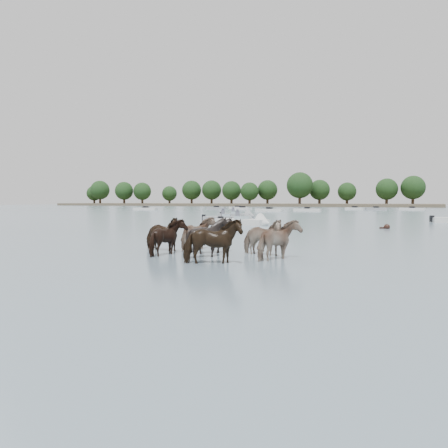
% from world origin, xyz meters
% --- Properties ---
extents(ground, '(400.00, 400.00, 0.00)m').
position_xyz_m(ground, '(0.00, 0.00, 0.00)').
color(ground, '#4B5F6B').
rests_on(ground, ground).
extents(shoreline, '(160.00, 30.00, 1.00)m').
position_xyz_m(shoreline, '(-70.00, 150.00, 0.50)').
color(shoreline, '#4C4233').
rests_on(shoreline, ground).
extents(pony_herd, '(6.72, 5.04, 1.57)m').
position_xyz_m(pony_herd, '(-0.10, 0.79, 0.62)').
color(pony_herd, black).
rests_on(pony_herd, ground).
extents(swimming_pony, '(0.72, 0.44, 0.44)m').
position_xyz_m(swimming_pony, '(4.04, 19.99, 0.10)').
color(swimming_pony, black).
rests_on(swimming_pony, ground).
extents(motorboat_a, '(5.24, 3.25, 1.92)m').
position_xyz_m(motorboat_a, '(-10.73, 26.01, 0.23)').
color(motorboat_a, gray).
rests_on(motorboat_a, ground).
extents(motorboat_b, '(5.35, 2.68, 1.92)m').
position_xyz_m(motorboat_b, '(-6.79, 20.40, 0.23)').
color(motorboat_b, silver).
rests_on(motorboat_b, ground).
extents(motorboat_f, '(4.81, 2.07, 1.92)m').
position_xyz_m(motorboat_f, '(-13.71, 34.66, 0.23)').
color(motorboat_f, gray).
rests_on(motorboat_f, ground).
extents(distant_flotilla, '(105.64, 28.61, 0.93)m').
position_xyz_m(distant_flotilla, '(0.24, 76.71, 0.26)').
color(distant_flotilla, silver).
rests_on(distant_flotilla, ground).
extents(treeline, '(148.41, 20.00, 12.59)m').
position_xyz_m(treeline, '(-68.86, 148.95, 6.50)').
color(treeline, '#382619').
rests_on(treeline, ground).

